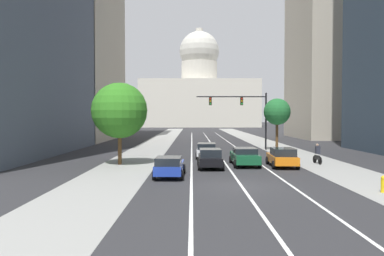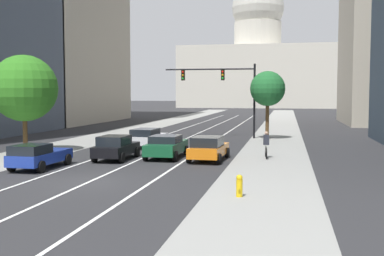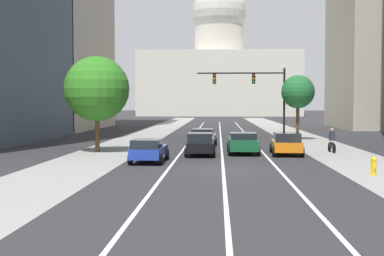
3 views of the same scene
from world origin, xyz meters
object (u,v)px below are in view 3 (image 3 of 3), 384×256
(car_green, at_px, (243,143))
(fire_hydrant, at_px, (374,166))
(car_black, at_px, (200,144))
(cyclist, at_px, (332,141))
(capitol_building, at_px, (219,70))
(street_tree_far_right, at_px, (298,92))
(car_orange, at_px, (286,143))
(street_tree_near_left, at_px, (97,89))
(traffic_signal_mast, at_px, (257,88))
(car_blue, at_px, (149,150))
(car_white, at_px, (203,137))

(car_green, xyz_separation_m, fire_hydrant, (5.77, -10.78, -0.31))
(car_black, bearing_deg, car_green, -63.37)
(fire_hydrant, relative_size, cyclist, 0.53)
(fire_hydrant, bearing_deg, capitol_building, 93.25)
(street_tree_far_right, bearing_deg, car_orange, -101.31)
(car_black, xyz_separation_m, street_tree_near_left, (-7.41, 2.04, 3.71))
(car_black, distance_m, cyclist, 9.53)
(car_black, height_order, traffic_signal_mast, traffic_signal_mast)
(car_green, xyz_separation_m, street_tree_near_left, (-10.29, 0.60, 3.72))
(cyclist, bearing_deg, capitol_building, -1.72)
(fire_hydrant, relative_size, street_tree_near_left, 0.13)
(car_blue, height_order, cyclist, cyclist)
(car_green, bearing_deg, street_tree_far_right, -23.00)
(car_green, bearing_deg, car_white, 26.98)
(car_white, bearing_deg, traffic_signal_mast, -26.25)
(capitol_building, relative_size, street_tree_far_right, 7.33)
(capitol_building, distance_m, car_orange, 117.60)
(car_blue, bearing_deg, car_orange, -58.68)
(cyclist, bearing_deg, car_green, 94.16)
(car_blue, bearing_deg, capitol_building, -0.64)
(car_blue, distance_m, street_tree_near_left, 8.66)
(car_white, distance_m, cyclist, 10.24)
(car_black, xyz_separation_m, traffic_signal_mast, (4.85, 16.01, 4.19))
(capitol_building, distance_m, car_white, 111.19)
(capitol_building, bearing_deg, fire_hydrant, -86.75)
(car_black, relative_size, car_blue, 0.99)
(car_black, bearing_deg, car_blue, 146.16)
(capitol_building, relative_size, traffic_signal_mast, 5.33)
(capitol_building, height_order, street_tree_near_left, capitol_building)
(car_green, distance_m, cyclist, 6.40)
(capitol_building, bearing_deg, cyclist, -86.15)
(capitol_building, relative_size, car_green, 9.66)
(traffic_signal_mast, bearing_deg, car_white, -118.43)
(car_blue, xyz_separation_m, traffic_signal_mast, (7.74, 20.33, 4.24))
(car_orange, distance_m, car_blue, 9.98)
(capitol_building, relative_size, car_blue, 10.46)
(fire_hydrant, relative_size, street_tree_far_right, 0.15)
(car_white, xyz_separation_m, fire_hydrant, (8.66, -16.37, -0.31))
(car_blue, bearing_deg, street_tree_far_right, -29.02)
(car_orange, distance_m, car_green, 2.98)
(cyclist, relative_size, street_tree_far_right, 0.28)
(capitol_building, height_order, street_tree_far_right, capitol_building)
(car_black, distance_m, car_blue, 5.20)
(street_tree_near_left, bearing_deg, car_blue, -54.63)
(car_orange, height_order, traffic_signal_mast, traffic_signal_mast)
(capitol_building, bearing_deg, car_white, -90.75)
(car_orange, distance_m, street_tree_far_right, 15.55)
(car_blue, relative_size, fire_hydrant, 4.74)
(fire_hydrant, bearing_deg, car_white, 117.87)
(capitol_building, bearing_deg, car_blue, -92.03)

